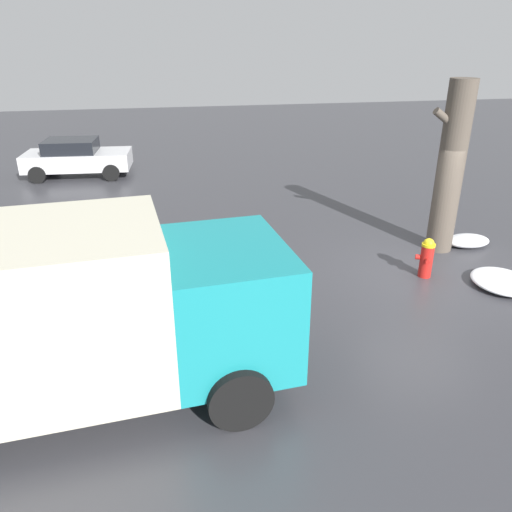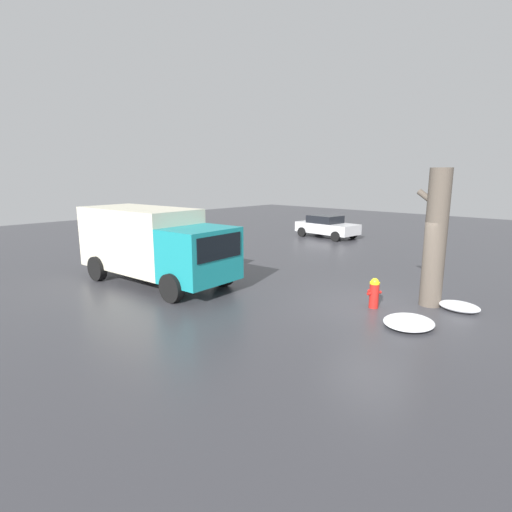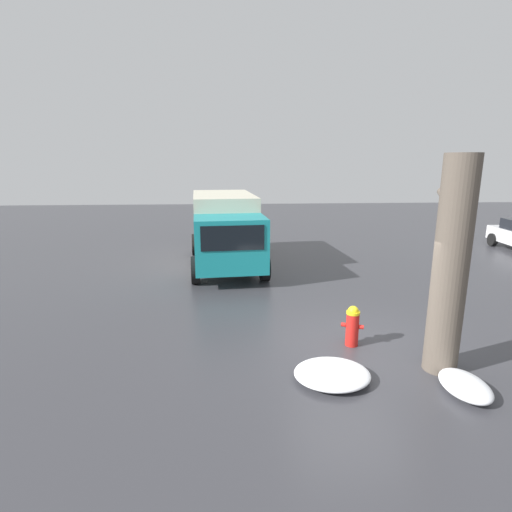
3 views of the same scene
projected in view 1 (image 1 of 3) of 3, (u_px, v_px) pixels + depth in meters
ground_plane at (424, 276)px, 11.04m from camera, size 60.00×60.00×0.00m
fire_hydrant at (427, 257)px, 10.86m from camera, size 0.39×0.47×0.90m
tree_trunk at (450, 169)px, 11.66m from camera, size 0.95×0.62×4.04m
delivery_truck at (49, 314)px, 6.65m from camera, size 6.46×2.98×2.67m
parked_car at (77, 157)px, 18.68m from camera, size 3.95×2.19×1.38m
snow_pile_by_hydrant at (468, 241)px, 12.59m from camera, size 1.11×0.75×0.27m
snow_pile_curbside at (503, 281)px, 10.54m from camera, size 1.23×1.39×0.24m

